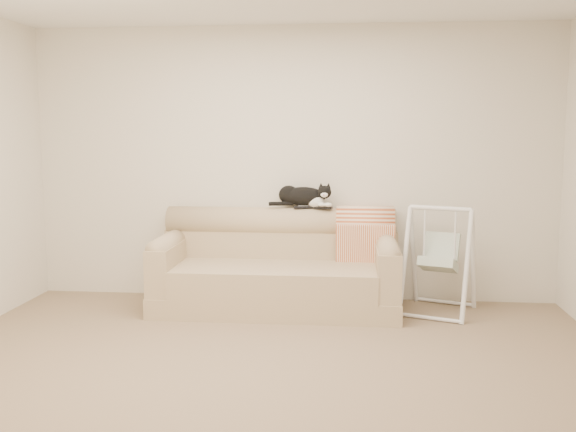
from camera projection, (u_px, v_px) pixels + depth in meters
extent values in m
plane|color=#7A654D|center=(265.00, 372.00, 4.32)|extent=(5.00, 5.00, 0.00)
cube|color=silver|center=(292.00, 164.00, 6.12)|extent=(5.00, 0.04, 2.60)
cube|color=silver|center=(185.00, 224.00, 2.18)|extent=(5.00, 0.04, 2.60)
cube|color=tan|center=(277.00, 300.00, 5.83)|extent=(2.20, 0.90, 0.18)
cube|color=tan|center=(275.00, 280.00, 5.69)|extent=(1.80, 0.68, 0.24)
cube|color=tan|center=(281.00, 256.00, 6.12)|extent=(2.20, 0.22, 0.50)
cylinder|color=tan|center=(280.00, 222.00, 6.08)|extent=(2.16, 0.28, 0.28)
cube|color=tan|center=(169.00, 265.00, 5.89)|extent=(0.20, 0.88, 0.42)
cylinder|color=tan|center=(169.00, 243.00, 5.86)|extent=(0.18, 0.84, 0.18)
cube|color=tan|center=(387.00, 270.00, 5.69)|extent=(0.20, 0.88, 0.42)
cylinder|color=tan|center=(387.00, 247.00, 5.67)|extent=(0.18, 0.84, 0.18)
cube|color=black|center=(304.00, 207.00, 6.01)|extent=(0.19, 0.09, 0.02)
cube|color=gray|center=(304.00, 206.00, 6.00)|extent=(0.11, 0.06, 0.01)
cube|color=black|center=(323.00, 208.00, 5.97)|extent=(0.18, 0.08, 0.02)
ellipsoid|color=black|center=(304.00, 196.00, 6.03)|extent=(0.43, 0.24, 0.18)
ellipsoid|color=black|center=(289.00, 195.00, 6.06)|extent=(0.21, 0.19, 0.18)
ellipsoid|color=white|center=(315.00, 201.00, 5.98)|extent=(0.17, 0.12, 0.12)
ellipsoid|color=black|center=(324.00, 192.00, 5.94)|extent=(0.14, 0.15, 0.12)
ellipsoid|color=white|center=(324.00, 195.00, 5.89)|extent=(0.07, 0.06, 0.05)
sphere|color=#BF7272|center=(324.00, 195.00, 5.87)|extent=(0.01, 0.01, 0.01)
cone|color=black|center=(321.00, 186.00, 5.95)|extent=(0.06, 0.07, 0.06)
cone|color=black|center=(328.00, 186.00, 5.94)|extent=(0.07, 0.07, 0.06)
sphere|color=#B37828|center=(321.00, 192.00, 5.90)|extent=(0.02, 0.02, 0.02)
sphere|color=#B37828|center=(326.00, 192.00, 5.89)|extent=(0.02, 0.02, 0.02)
ellipsoid|color=white|center=(322.00, 204.00, 5.93)|extent=(0.08, 0.10, 0.04)
ellipsoid|color=white|center=(328.00, 205.00, 5.92)|extent=(0.08, 0.10, 0.04)
cylinder|color=black|center=(281.00, 204.00, 6.02)|extent=(0.23, 0.09, 0.04)
cylinder|color=#BB4D20|center=(365.00, 223.00, 6.00)|extent=(0.54, 0.33, 0.33)
cube|color=#BB4D20|center=(365.00, 248.00, 5.86)|extent=(0.54, 0.09, 0.42)
cylinder|color=white|center=(405.00, 261.00, 5.70)|extent=(0.15, 0.33, 0.95)
cylinder|color=white|center=(413.00, 255.00, 5.96)|extent=(0.15, 0.33, 0.95)
cylinder|color=white|center=(467.00, 266.00, 5.46)|extent=(0.15, 0.33, 0.95)
cylinder|color=white|center=(473.00, 260.00, 5.72)|extent=(0.15, 0.33, 0.95)
cylinder|color=white|center=(440.00, 208.00, 5.65)|extent=(0.52, 0.23, 0.04)
cylinder|color=white|center=(429.00, 318.00, 5.51)|extent=(0.52, 0.22, 0.03)
cylinder|color=white|center=(444.00, 302.00, 6.03)|extent=(0.52, 0.22, 0.03)
cube|color=white|center=(438.00, 265.00, 5.68)|extent=(0.39, 0.37, 0.18)
cube|color=white|center=(442.00, 246.00, 5.78)|extent=(0.34, 0.24, 0.25)
cylinder|color=white|center=(425.00, 232.00, 5.73)|extent=(0.02, 0.02, 0.45)
cylinder|color=white|center=(455.00, 235.00, 5.62)|extent=(0.02, 0.02, 0.45)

